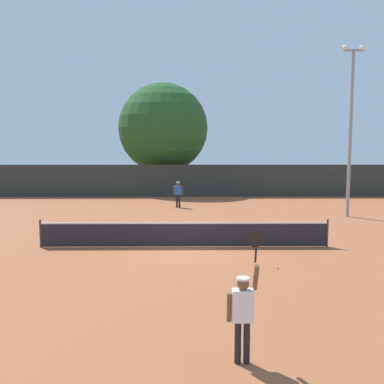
% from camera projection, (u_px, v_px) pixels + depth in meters
% --- Properties ---
extents(ground_plane, '(120.00, 120.00, 0.00)m').
position_uv_depth(ground_plane, '(184.00, 247.00, 17.00)').
color(ground_plane, '#9E5633').
extents(tennis_net, '(11.07, 0.08, 1.07)m').
position_uv_depth(tennis_net, '(184.00, 234.00, 16.94)').
color(tennis_net, '#232328').
rests_on(tennis_net, ground).
extents(perimeter_fence, '(36.89, 0.12, 2.39)m').
position_uv_depth(perimeter_fence, '(186.00, 181.00, 33.11)').
color(perimeter_fence, '#2D332D').
rests_on(perimeter_fence, ground).
extents(player_serving, '(0.67, 0.38, 2.42)m').
position_uv_depth(player_serving, '(243.00, 307.00, 7.90)').
color(player_serving, white).
rests_on(player_serving, ground).
extents(player_receiving, '(0.57, 0.24, 1.60)m').
position_uv_depth(player_receiving, '(178.00, 192.00, 27.46)').
color(player_receiving, blue).
rests_on(player_receiving, ground).
extents(tennis_ball, '(0.07, 0.07, 0.07)m').
position_uv_depth(tennis_ball, '(277.00, 268.00, 14.02)').
color(tennis_ball, '#CCE033').
rests_on(tennis_ball, ground).
extents(light_pole, '(1.18, 0.28, 9.08)m').
position_uv_depth(light_pole, '(351.00, 122.00, 23.54)').
color(light_pole, gray).
rests_on(light_pole, ground).
extents(large_tree, '(7.30, 7.30, 8.88)m').
position_uv_depth(large_tree, '(163.00, 128.00, 36.16)').
color(large_tree, brown).
rests_on(large_tree, ground).
extents(parked_car_near, '(2.48, 4.43, 1.69)m').
position_uv_depth(parked_car_near, '(101.00, 178.00, 41.63)').
color(parked_car_near, white).
rests_on(parked_car_near, ground).
extents(parked_car_mid, '(2.36, 4.39, 1.69)m').
position_uv_depth(parked_car_mid, '(150.00, 178.00, 41.21)').
color(parked_car_mid, white).
rests_on(parked_car_mid, ground).
extents(parked_car_far, '(2.07, 4.28, 1.69)m').
position_uv_depth(parked_car_far, '(208.00, 179.00, 39.63)').
color(parked_car_far, red).
rests_on(parked_car_far, ground).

